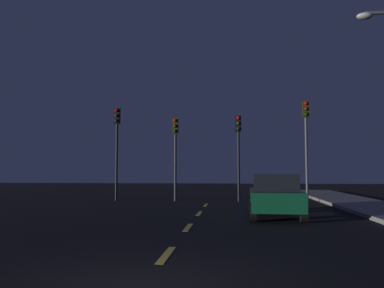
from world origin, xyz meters
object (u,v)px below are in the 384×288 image
(traffic_signal_center_left, at_px, (175,142))
(car_stopped_ahead, at_px, (275,195))
(traffic_signal_far_left, at_px, (117,136))
(traffic_signal_center_right, at_px, (238,141))
(traffic_signal_far_right, at_px, (306,132))

(traffic_signal_center_left, relative_size, car_stopped_ahead, 1.07)
(traffic_signal_center_left, bearing_deg, traffic_signal_far_left, 179.98)
(traffic_signal_center_left, relative_size, traffic_signal_center_right, 0.98)
(traffic_signal_far_left, distance_m, traffic_signal_center_right, 6.90)
(traffic_signal_far_left, height_order, traffic_signal_center_left, traffic_signal_far_left)
(traffic_signal_center_right, relative_size, traffic_signal_far_right, 0.87)
(traffic_signal_far_right, bearing_deg, car_stopped_ahead, -109.48)
(traffic_signal_far_left, relative_size, car_stopped_ahead, 1.22)
(car_stopped_ahead, bearing_deg, traffic_signal_center_left, 124.31)
(traffic_signal_center_right, height_order, car_stopped_ahead, traffic_signal_center_right)
(traffic_signal_center_left, distance_m, traffic_signal_center_right, 3.52)
(traffic_signal_far_left, distance_m, traffic_signal_far_right, 10.55)
(traffic_signal_center_right, bearing_deg, traffic_signal_far_left, 179.99)
(car_stopped_ahead, bearing_deg, traffic_signal_center_right, 99.88)
(traffic_signal_far_right, bearing_deg, traffic_signal_far_left, -180.00)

